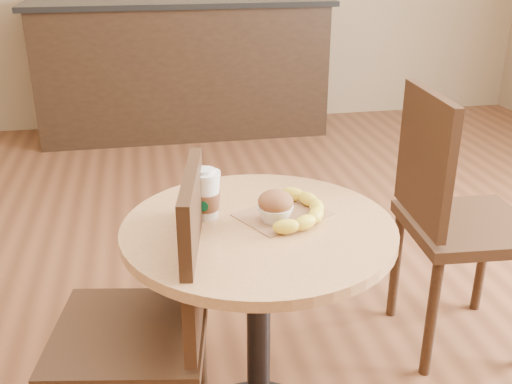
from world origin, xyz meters
The scene contains 8 objects.
cafe_table centered at (-0.04, -0.11, 0.55)m, with size 0.75×0.75×0.75m.
chair_left centered at (-0.35, -0.16, 0.52)m, with size 0.48×0.48×0.94m.
chair_right centered at (0.74, 0.24, 0.55)m, with size 0.47×0.47×1.00m.
service_counter centered at (0.00, 3.18, 0.52)m, with size 2.30×0.65×1.04m.
kraft_bag centered at (0.04, -0.06, 0.75)m, with size 0.24×0.18×0.00m, color #8C6243.
coffee_cup centered at (-0.18, -0.03, 0.81)m, with size 0.09×0.09×0.14m.
muffin centered at (0.00, -0.10, 0.80)m, with size 0.10×0.10×0.09m.
banana centered at (0.07, -0.08, 0.77)m, with size 0.19×0.28×0.04m, color yellow, non-canonical shape.
Camera 1 is at (-0.33, -1.55, 1.47)m, focal length 42.00 mm.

